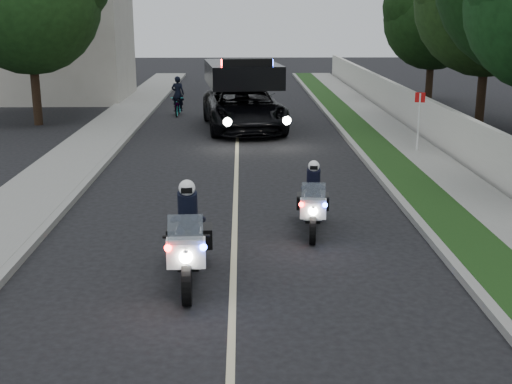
# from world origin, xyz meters

# --- Properties ---
(ground) EXTENTS (120.00, 120.00, 0.00)m
(ground) POSITION_xyz_m (0.00, 0.00, 0.00)
(ground) COLOR black
(ground) RESTS_ON ground
(curb_right) EXTENTS (0.20, 60.00, 0.15)m
(curb_right) POSITION_xyz_m (4.10, 10.00, 0.07)
(curb_right) COLOR gray
(curb_right) RESTS_ON ground
(grass_verge) EXTENTS (1.20, 60.00, 0.16)m
(grass_verge) POSITION_xyz_m (4.80, 10.00, 0.08)
(grass_verge) COLOR #193814
(grass_verge) RESTS_ON ground
(sidewalk_right) EXTENTS (1.40, 60.00, 0.16)m
(sidewalk_right) POSITION_xyz_m (6.10, 10.00, 0.08)
(sidewalk_right) COLOR gray
(sidewalk_right) RESTS_ON ground
(property_wall) EXTENTS (0.22, 60.00, 1.50)m
(property_wall) POSITION_xyz_m (7.10, 10.00, 0.75)
(property_wall) COLOR beige
(property_wall) RESTS_ON ground
(curb_left) EXTENTS (0.20, 60.00, 0.15)m
(curb_left) POSITION_xyz_m (-4.10, 10.00, 0.07)
(curb_left) COLOR gray
(curb_left) RESTS_ON ground
(sidewalk_left) EXTENTS (2.00, 60.00, 0.16)m
(sidewalk_left) POSITION_xyz_m (-5.20, 10.00, 0.08)
(sidewalk_left) COLOR gray
(sidewalk_left) RESTS_ON ground
(building_far) EXTENTS (8.00, 6.00, 7.00)m
(building_far) POSITION_xyz_m (-10.00, 26.00, 3.50)
(building_far) COLOR #A8A396
(building_far) RESTS_ON ground
(lane_marking) EXTENTS (0.12, 50.00, 0.01)m
(lane_marking) POSITION_xyz_m (0.00, 10.00, 0.00)
(lane_marking) COLOR #BFB78C
(lane_marking) RESTS_ON ground
(police_moto_left) EXTENTS (0.85, 2.19, 1.83)m
(police_moto_left) POSITION_xyz_m (-0.78, 0.58, 0.00)
(police_moto_left) COLOR silver
(police_moto_left) RESTS_ON ground
(police_moto_right) EXTENTS (0.83, 1.89, 1.56)m
(police_moto_right) POSITION_xyz_m (1.69, 3.31, 0.00)
(police_moto_right) COLOR silver
(police_moto_right) RESTS_ON ground
(police_suv) EXTENTS (3.68, 6.69, 3.11)m
(police_suv) POSITION_xyz_m (0.24, 16.35, 0.00)
(police_suv) COLOR black
(police_suv) RESTS_ON ground
(bicycle) EXTENTS (0.62, 1.70, 0.88)m
(bicycle) POSITION_xyz_m (-2.74, 20.11, 0.00)
(bicycle) COLOR black
(bicycle) RESTS_ON ground
(cyclist) EXTENTS (0.61, 0.44, 1.59)m
(cyclist) POSITION_xyz_m (-2.74, 20.11, 0.00)
(cyclist) COLOR black
(cyclist) RESTS_ON ground
(sign_post) EXTENTS (0.42, 0.42, 2.14)m
(sign_post) POSITION_xyz_m (6.00, 11.24, 0.00)
(sign_post) COLOR #A80C0D
(sign_post) RESTS_ON ground
(tree_right_d) EXTENTS (7.53, 7.53, 9.66)m
(tree_right_d) POSITION_xyz_m (9.85, 16.32, 0.00)
(tree_right_d) COLOR #1F3E14
(tree_right_d) RESTS_ON ground
(tree_right_e) EXTENTS (5.55, 5.55, 8.23)m
(tree_right_e) POSITION_xyz_m (9.69, 23.33, 0.00)
(tree_right_e) COLOR black
(tree_right_e) RESTS_ON ground
(tree_left_near) EXTENTS (6.00, 6.00, 9.72)m
(tree_left_near) POSITION_xyz_m (-8.41, 17.63, 0.00)
(tree_left_near) COLOR #183C14
(tree_left_near) RESTS_ON ground
(tree_left_far) EXTENTS (6.39, 6.39, 8.34)m
(tree_left_far) POSITION_xyz_m (-9.31, 29.05, 0.00)
(tree_left_far) COLOR black
(tree_left_far) RESTS_ON ground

